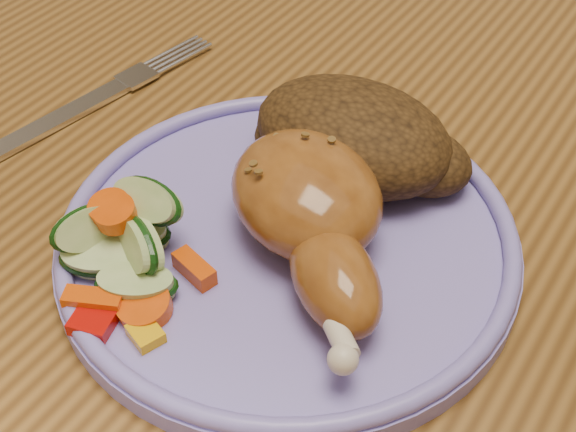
{
  "coord_description": "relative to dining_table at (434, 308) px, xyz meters",
  "views": [
    {
      "loc": [
        0.1,
        -0.33,
        1.07
      ],
      "look_at": [
        -0.07,
        -0.08,
        0.78
      ],
      "focal_mm": 50.0,
      "sensor_mm": 36.0,
      "label": 1
    }
  ],
  "objects": [
    {
      "name": "dining_table",
      "position": [
        0.0,
        0.0,
        0.0
      ],
      "size": [
        0.9,
        1.4,
        0.75
      ],
      "color": "brown",
      "rests_on": "ground"
    },
    {
      "name": "plate",
      "position": [
        -0.07,
        -0.08,
        0.09
      ],
      "size": [
        0.25,
        0.25,
        0.01
      ],
      "primitive_type": "cylinder",
      "color": "#7D70CD",
      "rests_on": "dining_table"
    },
    {
      "name": "plate_rim",
      "position": [
        -0.07,
        -0.08,
        0.1
      ],
      "size": [
        0.25,
        0.25,
        0.01
      ],
      "primitive_type": "torus",
      "color": "#7D70CD",
      "rests_on": "plate"
    },
    {
      "name": "chicken_leg",
      "position": [
        -0.05,
        -0.07,
        0.12
      ],
      "size": [
        0.14,
        0.14,
        0.05
      ],
      "color": "brown",
      "rests_on": "plate"
    },
    {
      "name": "rice_pilaf",
      "position": [
        -0.06,
        -0.0,
        0.12
      ],
      "size": [
        0.13,
        0.09,
        0.05
      ],
      "color": "#3F280F",
      "rests_on": "plate"
    },
    {
      "name": "vegetable_pile",
      "position": [
        -0.12,
        -0.14,
        0.11
      ],
      "size": [
        0.09,
        0.09,
        0.05
      ],
      "color": "#A50A05",
      "rests_on": "plate"
    },
    {
      "name": "fork",
      "position": [
        -0.25,
        -0.04,
        0.09
      ],
      "size": [
        0.05,
        0.18,
        0.0
      ],
      "color": "silver",
      "rests_on": "dining_table"
    }
  ]
}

